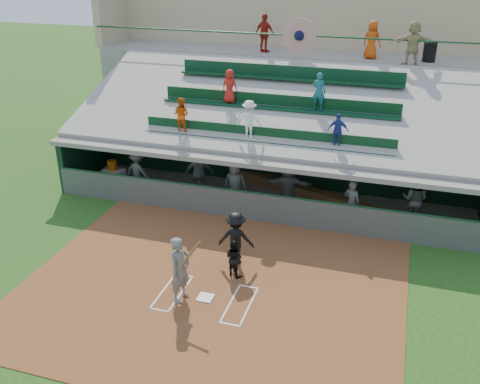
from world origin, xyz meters
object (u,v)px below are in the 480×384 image
(white_table, at_px, (115,178))
(trash_bin, at_px, (430,52))
(home_plate, at_px, (205,298))
(water_cooler, at_px, (112,165))
(catcher, at_px, (234,258))
(batter_at_plate, at_px, (180,269))

(white_table, xyz_separation_m, trash_bin, (11.87, 6.79, 4.62))
(home_plate, distance_m, water_cooler, 9.02)
(water_cooler, bearing_deg, catcher, -35.37)
(home_plate, bearing_deg, white_table, 135.62)
(batter_at_plate, distance_m, white_table, 8.67)
(catcher, height_order, white_table, catcher)
(trash_bin, bearing_deg, water_cooler, -150.46)
(batter_at_plate, distance_m, trash_bin, 15.15)
(water_cooler, relative_size, trash_bin, 0.48)
(batter_at_plate, bearing_deg, water_cooler, 131.84)
(catcher, relative_size, water_cooler, 3.02)
(water_cooler, bearing_deg, trash_bin, 29.54)
(trash_bin, bearing_deg, home_plate, -112.92)
(white_table, relative_size, trash_bin, 0.97)
(white_table, distance_m, water_cooler, 0.56)
(white_table, bearing_deg, batter_at_plate, -38.51)
(home_plate, xyz_separation_m, white_table, (-6.36, 6.23, 0.36))
(batter_at_plate, xyz_separation_m, catcher, (1.04, 1.63, -0.39))
(catcher, distance_m, water_cooler, 8.41)
(white_table, bearing_deg, catcher, -25.63)
(water_cooler, bearing_deg, batter_at_plate, -48.16)
(batter_at_plate, bearing_deg, trash_bin, 65.19)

